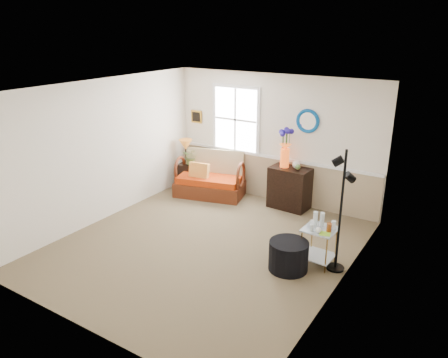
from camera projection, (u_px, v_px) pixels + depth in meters
The scene contains 19 objects.
floor at pixel (205, 246), 7.28m from camera, with size 4.50×5.00×0.01m, color brown.
ceiling at pixel (202, 88), 6.41m from camera, with size 4.50×5.00×0.01m, color white.
walls at pixel (204, 172), 6.85m from camera, with size 4.51×5.01×2.60m.
wainscot at pixel (272, 179), 9.10m from camera, with size 4.46×0.02×0.90m, color tan.
chair_rail at pixel (273, 157), 8.94m from camera, with size 4.46×0.04×0.06m, color white.
window at pixel (236, 120), 9.16m from camera, with size 1.14×0.06×1.44m, color white, non-canonical shape.
picture at pixel (197, 117), 9.70m from camera, with size 0.28×0.03×0.28m, color #AD7F27.
mirror at pixel (308, 121), 8.31m from camera, with size 0.47×0.47×0.07m, color #0B66A1.
loveseat at pixel (210, 175), 9.30m from camera, with size 1.43×0.81×0.93m, color #4F1E09, non-canonical shape.
throw_pillow at pixel (199, 173), 9.23m from camera, with size 0.43×0.11×0.43m, color #D6530E, non-canonical shape.
lamp_stand at pixel (187, 176), 9.81m from camera, with size 0.32×0.32×0.56m, color black, non-canonical shape.
table_lamp at pixel (186, 151), 9.67m from camera, with size 0.30×0.30×0.54m, color #AF6320, non-canonical shape.
potted_plant at pixel (191, 158), 9.61m from camera, with size 0.33×0.37×0.29m, color #56783B.
cabinet at pixel (290, 188), 8.69m from camera, with size 0.78×0.50×0.83m, color black, non-canonical shape.
flower_vase at pixel (285, 148), 8.47m from camera, with size 0.23×0.23×0.78m, color #DB4C13, non-canonical shape.
side_table at pixel (319, 246), 6.65m from camera, with size 0.47×0.47×0.60m, color olive, non-canonical shape.
tabletop_items at pixel (323, 222), 6.48m from camera, with size 0.39×0.39×0.23m, color silver, non-canonical shape.
floor_lamp at pixel (341, 212), 6.29m from camera, with size 0.27×0.27×1.87m, color black, non-canonical shape.
ottoman at pixel (288, 256), 6.52m from camera, with size 0.59×0.59×0.46m, color black.
Camera 1 is at (3.75, -5.30, 3.49)m, focal length 35.00 mm.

